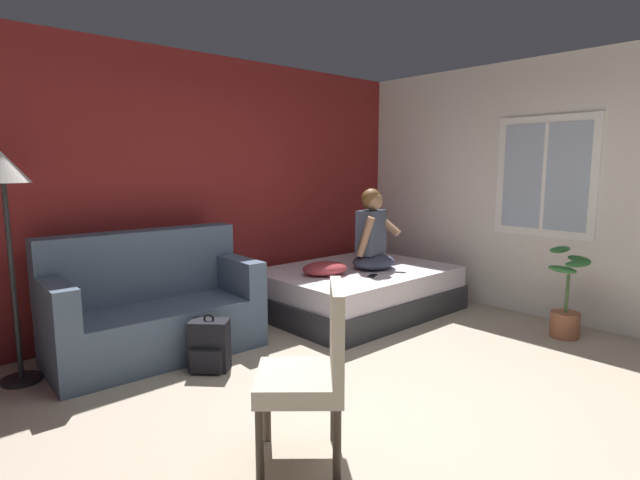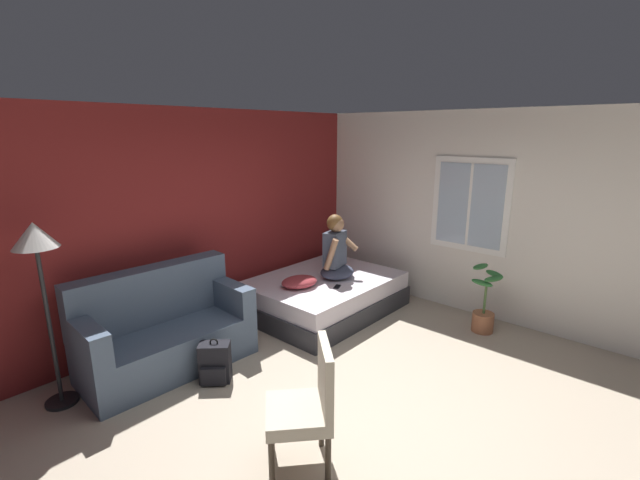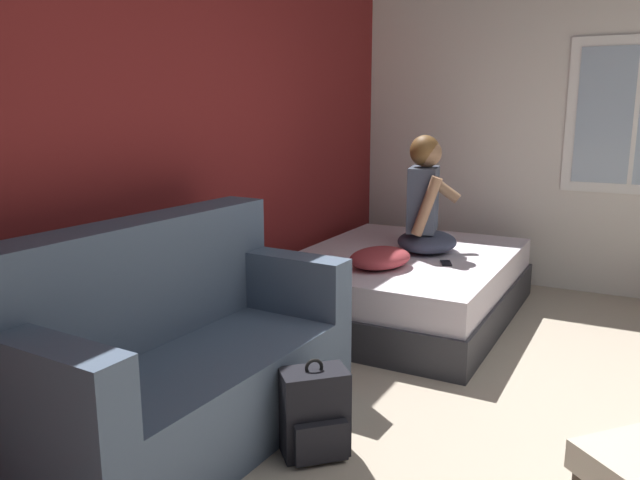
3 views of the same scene
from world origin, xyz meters
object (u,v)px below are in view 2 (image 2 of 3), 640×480
floor_lamp (37,254)px  potted_plant (484,309)px  side_chair (307,403)px  throw_pillow (299,282)px  cell_phone (337,287)px  backpack (215,363)px  couch (164,331)px  person_seated (336,252)px  bed (324,294)px

floor_lamp → potted_plant: bearing=-30.0°
floor_lamp → potted_plant: 4.77m
side_chair → throw_pillow: bearing=45.7°
cell_phone → floor_lamp: bearing=51.7°
backpack → throw_pillow: throw_pillow is taller
couch → potted_plant: size_ratio=2.04×
throw_pillow → floor_lamp: (-2.70, 0.42, 0.88)m
couch → potted_plant: (3.03, -2.21, -0.09)m
side_chair → throw_pillow: (1.75, 1.79, 0.02)m
throw_pillow → potted_plant: size_ratio=0.56×
person_seated → throw_pillow: (-0.60, 0.11, -0.29)m
couch → side_chair: (-0.03, -2.10, 0.14)m
bed → backpack: bearing=-170.5°
bed → cell_phone: 0.47m
couch → backpack: 0.70m
side_chair → potted_plant: 3.07m
floor_lamp → throw_pillow: bearing=-8.8°
side_chair → backpack: side_chair is taller
bed → throw_pillow: (-0.48, -0.00, 0.31)m
side_chair → person_seated: (2.35, 1.68, 0.30)m
floor_lamp → potted_plant: (4.02, -2.32, -1.13)m
bed → couch: bearing=172.0°
bed → backpack: 2.06m
bed → person_seated: size_ratio=2.32×
side_chair → floor_lamp: floor_lamp is taller
couch → throw_pillow: couch is taller
bed → couch: (-2.19, 0.31, 0.16)m
backpack → throw_pillow: bearing=12.3°
couch → person_seated: person_seated is taller
side_chair → cell_phone: (2.07, 1.43, -0.05)m
side_chair → person_seated: bearing=35.6°
person_seated → floor_lamp: (-3.31, 0.53, 0.59)m
floor_lamp → person_seated: bearing=-9.0°
cell_phone → floor_lamp: floor_lamp is taller
side_chair → backpack: bearing=82.2°
bed → couch: 2.22m
couch → floor_lamp: size_ratio=1.02×
side_chair → cell_phone: bearing=34.6°
bed → cell_phone: (-0.16, -0.37, 0.25)m
side_chair → backpack: (0.20, 1.45, -0.34)m
bed → floor_lamp: size_ratio=1.19×
person_seated → side_chair: bearing=-144.4°
bed → floor_lamp: 3.43m
side_chair → couch: bearing=89.1°
bed → potted_plant: bearing=-66.3°
couch → backpack: size_ratio=3.79×
couch → bed: bearing=-8.0°
potted_plant → backpack: bearing=151.4°
backpack → throw_pillow: 1.62m
person_seated → bed: bearing=137.9°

